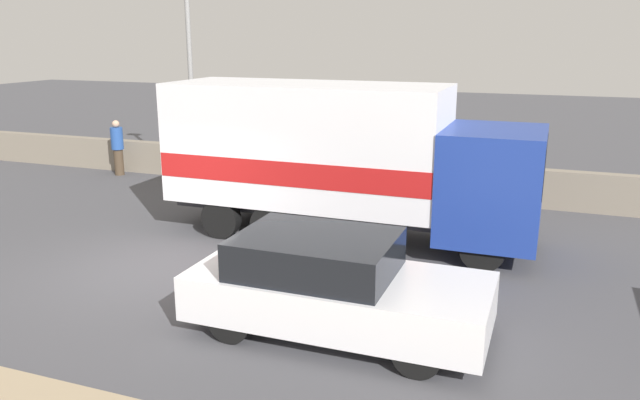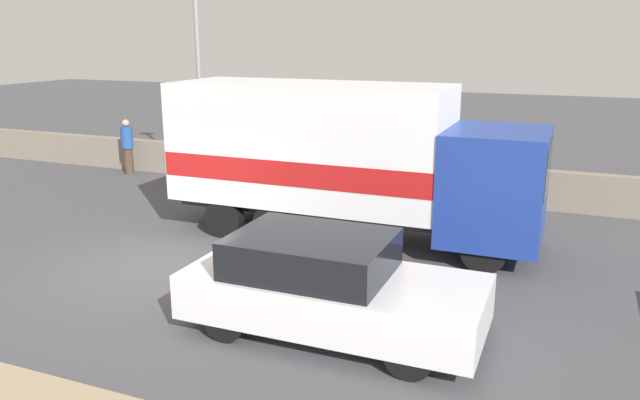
{
  "view_description": "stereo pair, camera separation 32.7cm",
  "coord_description": "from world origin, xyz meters",
  "px_view_note": "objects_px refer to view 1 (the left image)",
  "views": [
    {
      "loc": [
        6.87,
        -9.21,
        4.3
      ],
      "look_at": [
        3.03,
        1.01,
        1.4
      ],
      "focal_mm": 35.0,
      "sensor_mm": 36.0,
      "label": 1
    },
    {
      "loc": [
        7.17,
        -9.09,
        4.3
      ],
      "look_at": [
        3.03,
        1.01,
        1.4
      ],
      "focal_mm": 35.0,
      "sensor_mm": 36.0,
      "label": 2
    }
  ],
  "objects_px": {
    "street_lamp": "(189,40)",
    "car_hatchback": "(333,285)",
    "pedestrian": "(118,147)",
    "box_truck": "(339,156)"
  },
  "relations": [
    {
      "from": "box_truck",
      "to": "pedestrian",
      "type": "height_order",
      "value": "box_truck"
    },
    {
      "from": "street_lamp",
      "to": "car_hatchback",
      "type": "xyz_separation_m",
      "value": [
        7.03,
        -7.64,
        -3.43
      ]
    },
    {
      "from": "car_hatchback",
      "to": "pedestrian",
      "type": "bearing_deg",
      "value": 141.83
    },
    {
      "from": "street_lamp",
      "to": "car_hatchback",
      "type": "relative_size",
      "value": 1.65
    },
    {
      "from": "box_truck",
      "to": "pedestrian",
      "type": "xyz_separation_m",
      "value": [
        -8.5,
        3.43,
        -0.89
      ]
    },
    {
      "from": "car_hatchback",
      "to": "pedestrian",
      "type": "xyz_separation_m",
      "value": [
        -9.91,
        7.79,
        0.16
      ]
    },
    {
      "from": "box_truck",
      "to": "car_hatchback",
      "type": "bearing_deg",
      "value": -72.15
    },
    {
      "from": "street_lamp",
      "to": "pedestrian",
      "type": "relative_size",
      "value": 4.17
    },
    {
      "from": "box_truck",
      "to": "car_hatchback",
      "type": "distance_m",
      "value": 4.69
    },
    {
      "from": "street_lamp",
      "to": "pedestrian",
      "type": "xyz_separation_m",
      "value": [
        -2.88,
        0.15,
        -3.27
      ]
    }
  ]
}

